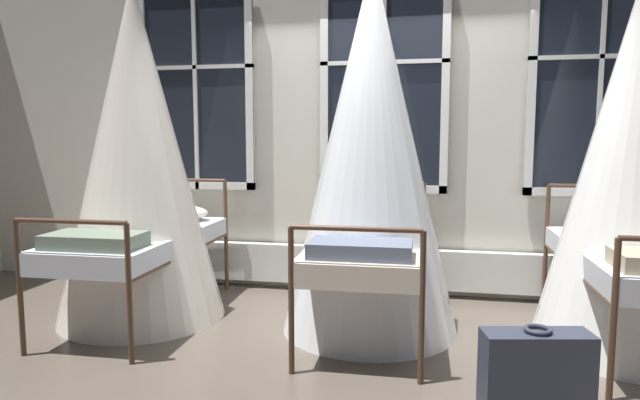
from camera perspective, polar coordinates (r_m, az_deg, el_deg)
The scene contains 6 objects.
ground at distance 4.08m, azimuth 4.58°, elevation -14.31°, with size 18.75×18.75×0.00m, color brown.
back_wall_with_windows at distance 5.21m, azimuth 6.60°, elevation 8.81°, with size 8.35×0.10×3.33m, color beige.
window_bank at distance 5.09m, azimuth 6.42°, elevation 3.77°, with size 4.73×0.10×2.81m.
cot_first at distance 4.61m, azimuth -18.13°, elevation 4.12°, with size 1.30×1.83×2.65m.
cot_second at distance 4.11m, azimuth 5.21°, elevation 4.54°, with size 1.30×1.83×2.71m.
suitcase_dark at distance 3.25m, azimuth 21.20°, elevation -16.13°, with size 0.59×0.31×0.47m.
Camera 1 is at (0.44, -3.79, 1.45)m, focal length 31.31 mm.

